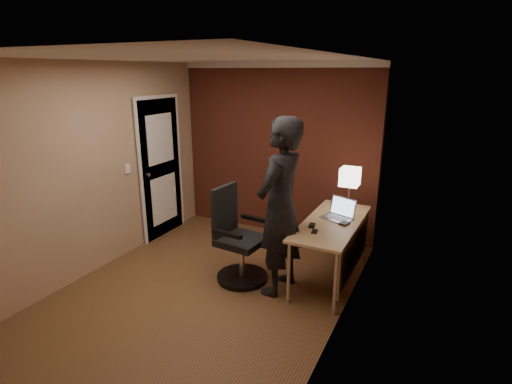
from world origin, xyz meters
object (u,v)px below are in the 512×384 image
desk (338,233)px  wallet (344,223)px  laptop (340,213)px  person (280,208)px  mouse (312,226)px  phone (315,231)px  office_chair (237,241)px  desk_lamp (350,177)px

desk → wallet: (0.07, -0.03, 0.14)m
laptop → person: person is taller
laptop → mouse: 0.46m
desk → phone: (-0.16, -0.38, 0.13)m
mouse → office_chair: (-0.84, -0.21, -0.26)m
phone → office_chair: office_chair is taller
laptop → phone: size_ratio=3.47×
desk → laptop: (-0.03, 0.16, 0.19)m
desk → person: person is taller
desk_lamp → laptop: 0.47m
mouse → phone: mouse is taller
mouse → wallet: mouse is taller
phone → mouse: bearing=111.1°
office_chair → laptop: bearing=31.3°
desk → phone: 0.43m
desk_lamp → person: size_ratio=0.27×
desk_lamp → desk: bearing=-88.8°
desk → laptop: size_ratio=3.76×
phone → wallet: bearing=48.5°
desk_lamp → mouse: desk_lamp is taller
desk → office_chair: office_chair is taller
desk_lamp → mouse: size_ratio=5.35×
desk → mouse: size_ratio=15.00×
desk → wallet: wallet is taller
mouse → wallet: bearing=30.2°
person → desk: bearing=138.1°
wallet → person: person is taller
wallet → phone: bearing=-122.9°
desk → wallet: bearing=-18.7°
laptop → phone: bearing=-103.1°
wallet → laptop: bearing=119.9°
desk_lamp → wallet: bearing=-80.3°
desk → person: bearing=-137.7°
desk → person: 0.80m
office_chair → phone: bearing=5.5°
laptop → person: (-0.49, -0.63, 0.18)m
phone → person: 0.45m
phone → desk_lamp: bearing=71.7°
desk_lamp → phone: 0.96m
desk → desk_lamp: desk_lamp is taller
desk_lamp → person: person is taller
phone → person: bearing=-174.2°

